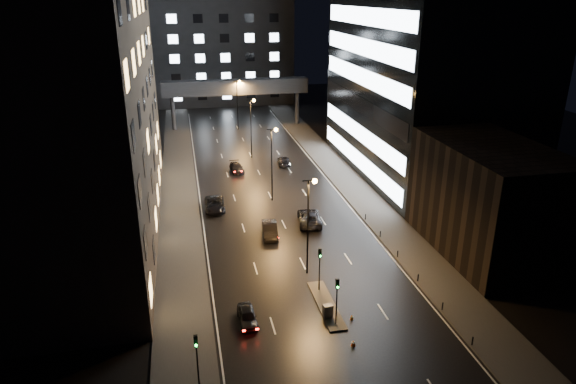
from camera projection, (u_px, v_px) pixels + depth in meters
name	position (u px, v px, depth m)	size (l,w,h in m)	color
ground	(259.00, 172.00, 81.29)	(160.00, 160.00, 0.00)	black
sidewalk_left	(179.00, 189.00, 74.31)	(5.00, 110.00, 0.15)	#383533
sidewalk_right	(344.00, 177.00, 79.09)	(5.00, 110.00, 0.15)	#383533
building_left	(71.00, 58.00, 55.13)	(15.00, 48.00, 40.00)	#2D2319
building_right_low	(488.00, 200.00, 54.66)	(10.00, 18.00, 12.00)	black
building_right_glass	(430.00, 23.00, 74.27)	(20.00, 36.00, 45.00)	black
building_far	(223.00, 52.00, 129.66)	(34.00, 14.00, 25.00)	#333335
skybridge	(236.00, 88.00, 105.63)	(30.00, 3.00, 10.00)	#333335
median_island	(326.00, 305.00, 46.66)	(1.60, 8.00, 0.15)	#383533
traffic_signal_near	(320.00, 262.00, 47.84)	(0.28, 0.34, 4.40)	black
traffic_signal_far	(337.00, 294.00, 42.82)	(0.28, 0.34, 4.40)	black
traffic_signal_corner	(197.00, 353.00, 36.05)	(0.28, 0.34, 4.40)	black
bollard_row	(407.00, 266.00, 52.52)	(0.12, 25.12, 0.90)	black
streetlight_near	(310.00, 214.00, 49.77)	(1.45, 0.50, 10.15)	black
streetlight_mid_a	(273.00, 155.00, 68.02)	(1.45, 0.50, 10.15)	black
streetlight_mid_b	(252.00, 121.00, 86.26)	(1.45, 0.50, 10.15)	black
streetlight_far	(238.00, 98.00, 104.50)	(1.45, 0.50, 10.15)	black
car_away_a	(247.00, 316.00, 44.06)	(1.51, 3.75, 1.28)	black
car_away_b	(270.00, 230.00, 59.76)	(1.67, 4.80, 1.58)	black
car_away_c	(215.00, 204.00, 67.05)	(2.49, 5.40, 1.50)	black
car_away_d	(237.00, 168.00, 81.38)	(1.85, 4.55, 1.32)	black
car_toward_a	(309.00, 217.00, 63.03)	(2.65, 5.75, 1.60)	black
car_toward_b	(284.00, 161.00, 84.69)	(1.90, 4.68, 1.36)	black
utility_cabinet	(328.00, 311.00, 44.62)	(0.82, 0.52, 1.18)	#545457
cone_a	(352.00, 317.00, 44.61)	(0.33, 0.33, 0.49)	orange
cone_b	(353.00, 343.00, 41.27)	(0.39, 0.39, 0.54)	#FF550D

